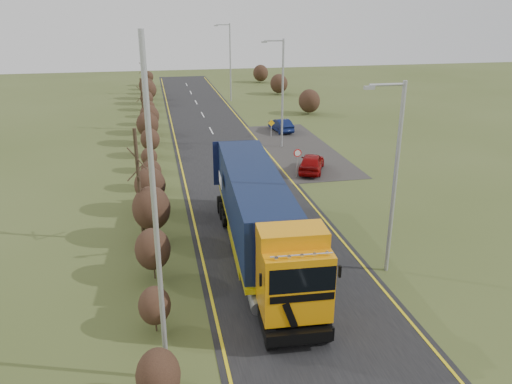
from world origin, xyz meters
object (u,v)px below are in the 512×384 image
Objects in this scene: car_red_hatchback at (312,163)px; lorry at (259,214)px; streetlight_near at (394,172)px; car_blue_sedan at (281,125)px; speed_sign at (297,158)px.

lorry is at bearing 86.02° from car_red_hatchback.
lorry is at bearing 156.54° from streetlight_near.
car_blue_sedan is 14.04m from speed_sign.
streetlight_near is at bearing -89.31° from speed_sign.
car_blue_sedan is (0.99, 12.86, -0.07)m from car_red_hatchback.
lorry reaches higher than car_red_hatchback.
car_red_hatchback is at bearing 65.05° from lorry.
streetlight_near reaches higher than speed_sign.
streetlight_near is (-1.23, -14.91, 4.11)m from car_red_hatchback.
speed_sign is at bearing 90.69° from streetlight_near.
car_red_hatchback is at bearing 34.09° from speed_sign.
car_red_hatchback is 1.08× the size of car_blue_sedan.
lorry is 14.31m from car_red_hatchback.
lorry reaches higher than speed_sign.
lorry is 7.24× the size of speed_sign.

